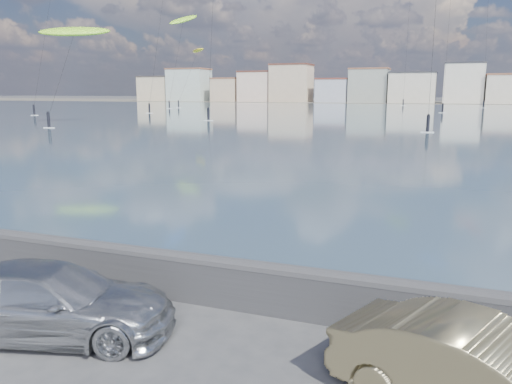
# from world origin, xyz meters

# --- Properties ---
(ground) EXTENTS (700.00, 700.00, 0.00)m
(ground) POSITION_xyz_m (0.00, 0.00, 0.00)
(ground) COLOR #333335
(ground) RESTS_ON ground
(bay_water) EXTENTS (500.00, 177.00, 0.00)m
(bay_water) POSITION_xyz_m (0.00, 91.50, 0.01)
(bay_water) COLOR #385B69
(bay_water) RESTS_ON ground
(far_shore_strip) EXTENTS (500.00, 60.00, 0.00)m
(far_shore_strip) POSITION_xyz_m (0.00, 200.00, 0.01)
(far_shore_strip) COLOR #4C473D
(far_shore_strip) RESTS_ON ground
(seawall) EXTENTS (400.00, 0.36, 1.08)m
(seawall) POSITION_xyz_m (0.00, 2.70, 0.58)
(seawall) COLOR #28282B
(seawall) RESTS_ON ground
(far_buildings) EXTENTS (240.79, 13.26, 14.60)m
(far_buildings) POSITION_xyz_m (1.31, 186.00, 6.03)
(far_buildings) COLOR beige
(far_buildings) RESTS_ON ground
(car_silver) EXTENTS (4.85, 3.00, 1.31)m
(car_silver) POSITION_xyz_m (-1.68, 0.46, 0.66)
(car_silver) COLOR #AEB1B5
(car_silver) RESTS_ON ground
(car_champagne) EXTENTS (4.40, 2.96, 1.37)m
(car_champagne) POSITION_xyz_m (5.55, 0.44, 0.69)
(car_champagne) COLOR tan
(car_champagne) RESTS_ON ground
(kitesurfer_1) EXTENTS (8.84, 11.85, 13.19)m
(kitesurfer_1) POSITION_xyz_m (-41.18, 49.43, 11.87)
(kitesurfer_1) COLOR #8CD826
(kitesurfer_1) RESTS_ON ground
(kitesurfer_4) EXTENTS (6.85, 13.18, 15.74)m
(kitesurfer_4) POSITION_xyz_m (-58.60, 119.46, 14.77)
(kitesurfer_4) COLOR yellow
(kitesurfer_4) RESTS_ON ground
(kitesurfer_18) EXTENTS (6.54, 18.33, 25.41)m
(kitesurfer_18) POSITION_xyz_m (-62.27, 118.62, 22.84)
(kitesurfer_18) COLOR #8CD826
(kitesurfer_18) RESTS_ON ground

